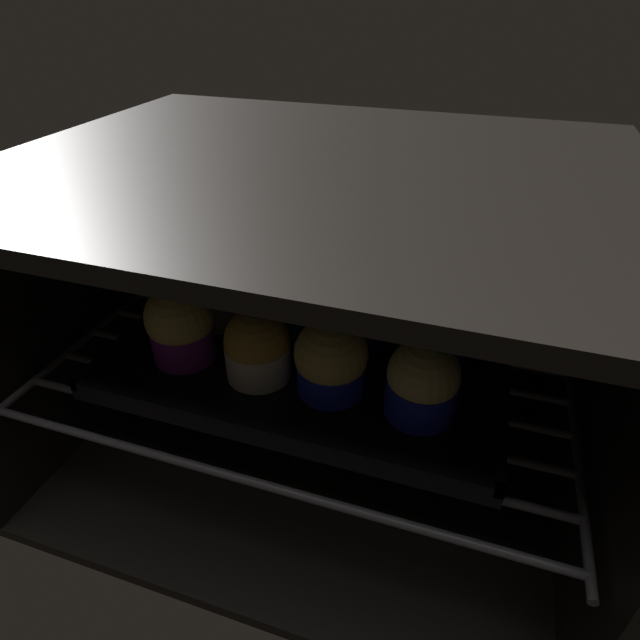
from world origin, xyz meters
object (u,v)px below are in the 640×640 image
at_px(muffin_row0_col0, 181,325).
at_px(muffin_row0_col2, 331,359).
at_px(muffin_row1_col2, 358,312).
at_px(muffin_row2_col2, 376,282).
at_px(muffin_row1_col0, 217,292).
at_px(muffin_row2_col3, 447,289).
at_px(muffin_row0_col3, 423,381).
at_px(baking_tray, 320,340).
at_px(muffin_row0_col1, 258,347).
at_px(muffin_row1_col3, 435,329).
at_px(muffin_row2_col1, 307,271).
at_px(muffin_row2_col0, 248,260).
at_px(muffin_row1_col1, 286,302).

distance_m(muffin_row0_col0, muffin_row0_col2, 0.16).
distance_m(muffin_row0_col2, muffin_row1_col2, 0.08).
height_order(muffin_row0_col2, muffin_row2_col2, muffin_row0_col2).
relative_size(muffin_row1_col0, muffin_row2_col3, 0.97).
bearing_deg(muffin_row0_col3, baking_tray, 146.06).
bearing_deg(muffin_row0_col1, muffin_row1_col0, 137.38).
xyz_separation_m(muffin_row1_col3, muffin_row2_col1, (-0.17, 0.08, -0.00)).
xyz_separation_m(muffin_row0_col1, muffin_row2_col0, (-0.09, 0.16, 0.00)).
bearing_deg(muffin_row0_col2, muffin_row1_col2, 87.17).
bearing_deg(baking_tray, muffin_row1_col3, -1.76).
relative_size(muffin_row0_col3, muffin_row1_col1, 0.99).
xyz_separation_m(muffin_row0_col1, muffin_row1_col1, (-0.00, 0.08, 0.00)).
bearing_deg(muffin_row2_col2, muffin_row0_col2, -92.47).
bearing_deg(muffin_row1_col3, muffin_row2_col0, 161.23).
relative_size(muffin_row1_col3, muffin_row2_col1, 1.06).
relative_size(muffin_row0_col2, muffin_row1_col2, 0.98).
height_order(muffin_row1_col1, muffin_row2_col1, muffin_row1_col1).
bearing_deg(muffin_row0_col2, muffin_row0_col3, -2.61).
height_order(muffin_row0_col0, muffin_row0_col1, muffin_row0_col0).
xyz_separation_m(baking_tray, muffin_row1_col3, (0.13, -0.00, 0.05)).
bearing_deg(muffin_row2_col1, muffin_row2_col2, 0.24).
bearing_deg(muffin_row1_col0, muffin_row0_col2, -25.67).
bearing_deg(muffin_row0_col0, muffin_row0_col2, -0.64).
distance_m(muffin_row0_col3, muffin_row2_col0, 0.30).
relative_size(muffin_row1_col1, muffin_row2_col0, 0.99).
bearing_deg(muffin_row0_col2, muffin_row1_col0, 154.33).
height_order(muffin_row2_col1, muffin_row2_col2, muffin_row2_col1).
relative_size(baking_tray, muffin_row1_col1, 5.02).
bearing_deg(muffin_row0_col1, muffin_row2_col2, 62.78).
bearing_deg(muffin_row2_col0, muffin_row0_col0, -90.53).
xyz_separation_m(muffin_row0_col0, muffin_row1_col0, (0.00, 0.08, -0.00)).
distance_m(muffin_row0_col3, muffin_row1_col3, 0.08).
xyz_separation_m(baking_tray, muffin_row0_col3, (0.13, -0.09, 0.04)).
bearing_deg(muffin_row2_col2, muffin_row1_col2, -92.07).
distance_m(muffin_row2_col1, muffin_row2_col2, 0.09).
bearing_deg(muffin_row2_col3, muffin_row2_col0, -179.46).
relative_size(muffin_row0_col0, muffin_row1_col0, 1.02).
bearing_deg(muffin_row0_col3, muffin_row1_col0, 161.87).
distance_m(baking_tray, muffin_row2_col0, 0.16).
height_order(muffin_row0_col1, muffin_row2_col1, muffin_row2_col1).
height_order(muffin_row0_col3, muffin_row2_col2, muffin_row0_col3).
xyz_separation_m(muffin_row0_col0, muffin_row0_col2, (0.16, -0.00, -0.00)).
xyz_separation_m(muffin_row2_col0, muffin_row2_col3, (0.25, 0.00, 0.00)).
height_order(muffin_row0_col1, muffin_row2_col3, muffin_row2_col3).
relative_size(baking_tray, muffin_row1_col2, 4.77).
bearing_deg(muffin_row0_col1, muffin_row1_col1, 91.48).
relative_size(muffin_row0_col1, muffin_row1_col3, 0.88).
distance_m(muffin_row1_col2, muffin_row2_col1, 0.11).
distance_m(muffin_row0_col3, muffin_row2_col3, 0.17).
relative_size(muffin_row1_col0, muffin_row2_col1, 1.05).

